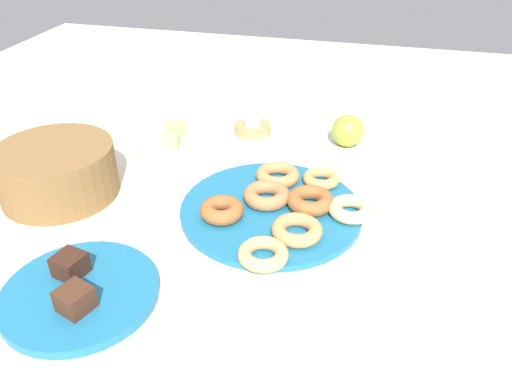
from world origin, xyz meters
TOP-DOWN VIEW (x-y plane):
  - ground_plane at (0.00, 0.00)m, footprint 2.40×2.40m
  - donut_plate at (0.00, 0.00)m, footprint 0.35×0.35m
  - donut_0 at (-0.05, 0.08)m, footprint 0.12×0.12m
  - donut_1 at (-0.08, -0.06)m, footprint 0.12×0.12m
  - donut_2 at (0.02, 0.01)m, footprint 0.13×0.13m
  - donut_3 at (0.01, -0.15)m, footprint 0.09×0.09m
  - donut_4 at (-0.16, -0.02)m, footprint 0.10×0.10m
  - donut_5 at (0.10, 0.01)m, footprint 0.10×0.10m
  - donut_6 at (0.02, -0.07)m, footprint 0.10×0.10m
  - donut_7 at (0.11, -0.08)m, footprint 0.11×0.11m
  - cake_plate at (-0.30, 0.24)m, footprint 0.24×0.24m
  - brownie_near at (-0.34, 0.22)m, footprint 0.06×0.06m
  - brownie_far at (-0.27, 0.27)m, footprint 0.05×0.05m
  - candle_holder at (0.34, 0.13)m, footprint 0.09×0.09m
  - tealight at (0.34, 0.13)m, footprint 0.04×0.04m
  - basket at (-0.04, 0.43)m, footprint 0.32×0.32m
  - fruit_bowl at (0.18, 0.26)m, footprint 0.18×0.18m
  - melon_chunk_left at (0.15, 0.26)m, footprint 0.04×0.04m
  - melon_chunk_right at (0.21, 0.28)m, footprint 0.05×0.05m
  - apple at (0.33, -0.11)m, footprint 0.08×0.08m

SIDE VIEW (x-z plane):
  - ground_plane at x=0.00m, z-range 0.00..0.00m
  - donut_plate at x=0.00m, z-range 0.00..0.01m
  - cake_plate at x=-0.30m, z-range 0.00..0.02m
  - candle_holder at x=0.34m, z-range 0.00..0.02m
  - fruit_bowl at x=0.18m, z-range 0.00..0.03m
  - donut_7 at x=0.11m, z-range 0.01..0.04m
  - donut_4 at x=-0.16m, z-range 0.01..0.04m
  - donut_3 at x=0.01m, z-range 0.01..0.04m
  - donut_1 at x=-0.08m, z-range 0.01..0.04m
  - donut_5 at x=0.10m, z-range 0.01..0.04m
  - donut_2 at x=0.02m, z-range 0.01..0.04m
  - donut_6 at x=0.02m, z-range 0.01..0.04m
  - donut_0 at x=-0.05m, z-range 0.01..0.04m
  - tealight at x=0.34m, z-range 0.02..0.04m
  - brownie_near at x=-0.34m, z-range 0.02..0.05m
  - brownie_far at x=-0.27m, z-range 0.02..0.05m
  - apple at x=0.33m, z-range 0.00..0.08m
  - melon_chunk_left at x=0.15m, z-range 0.03..0.07m
  - melon_chunk_right at x=0.21m, z-range 0.03..0.07m
  - basket at x=-0.04m, z-range 0.00..0.11m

